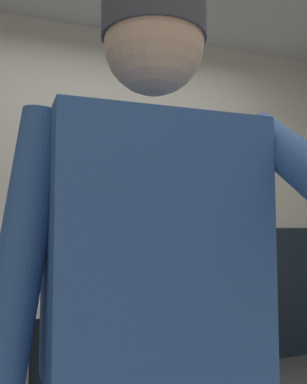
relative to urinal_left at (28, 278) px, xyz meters
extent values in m
cube|color=beige|center=(0.57, 0.22, 0.55)|extent=(4.90, 0.12, 2.65)
cube|color=#19232D|center=(0.57, 0.14, -0.23)|extent=(4.30, 0.03, 1.10)
cube|color=white|center=(0.00, 0.13, 0.05)|extent=(0.40, 0.05, 0.65)
cube|color=white|center=(0.00, -0.04, 0.00)|extent=(0.34, 0.30, 0.45)
cylinder|color=#B7BABF|center=(0.00, 0.12, 0.34)|extent=(0.04, 0.04, 0.24)
cylinder|color=#B7BABF|center=(0.00, 0.09, -0.50)|extent=(0.05, 0.05, 0.55)
cube|color=white|center=(0.75, 0.13, 0.05)|extent=(0.40, 0.05, 0.65)
cube|color=white|center=(0.75, -0.04, 0.00)|extent=(0.34, 0.30, 0.45)
cylinder|color=#B7BABF|center=(0.75, 0.12, 0.34)|extent=(0.04, 0.04, 0.24)
cylinder|color=#B7BABF|center=(0.75, 0.09, -0.50)|extent=(0.05, 0.05, 0.55)
cube|color=white|center=(1.50, 0.13, 0.05)|extent=(0.40, 0.05, 0.65)
cube|color=white|center=(1.50, -0.04, 0.00)|extent=(0.34, 0.30, 0.45)
cylinder|color=#B7BABF|center=(1.50, 0.12, 0.34)|extent=(0.04, 0.04, 0.24)
cylinder|color=#B7BABF|center=(1.50, 0.09, -0.50)|extent=(0.05, 0.05, 0.55)
cube|color=#4C4C51|center=(0.38, -0.07, 0.17)|extent=(0.04, 0.40, 0.90)
cube|color=#335999|center=(0.14, -2.05, 0.31)|extent=(0.44, 0.24, 0.54)
cylinder|color=#335999|center=(-0.13, -2.05, 0.30)|extent=(0.17, 0.09, 0.56)
sphere|color=#D8AD8C|center=(0.14, -2.05, 0.75)|extent=(0.22, 0.22, 0.22)
cylinder|color=#3F3F47|center=(0.14, -2.05, 0.81)|extent=(0.23, 0.23, 0.10)
cube|color=silver|center=(1.88, 0.12, 0.50)|extent=(0.10, 0.07, 0.18)
camera|label=1|loc=(-0.16, -2.88, 0.35)|focal=38.65mm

